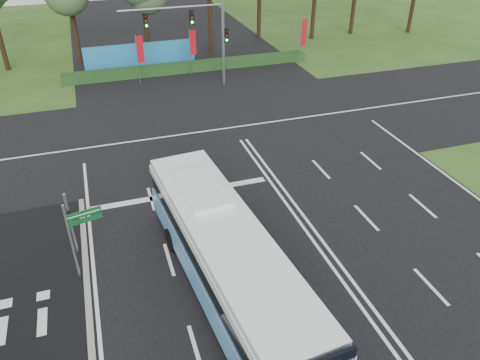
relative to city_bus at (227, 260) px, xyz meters
The scene contains 14 objects.
ground 5.80m from the city_bus, 30.28° to the left, with size 120.00×120.00×0.00m, color #2E521B.
road_main 5.79m from the city_bus, 30.28° to the left, with size 20.00×120.00×0.04m, color black.
road_cross 15.63m from the city_bus, 72.17° to the left, with size 120.00×14.00×0.05m, color black.
bike_path 7.96m from the city_bus, behind, with size 5.00×18.00×0.06m, color black.
kerb_strip 5.64m from the city_bus, behind, with size 0.25×18.00×0.12m, color gray.
city_bus is the anchor object (origin of this frame).
pedestrian_signal 7.27m from the city_bus, 141.25° to the left, with size 0.27×0.41×3.14m.
street_sign 6.12m from the city_bus, 150.49° to the left, with size 1.40×0.37×3.66m.
banner_flag_left 25.24m from the city_bus, 89.44° to the left, with size 0.60×0.19×4.15m.
banner_flag_mid 26.83m from the city_bus, 79.53° to the left, with size 0.58×0.09×3.94m.
banner_flag_right 29.50m from the city_bus, 59.77° to the left, with size 0.63×0.19×4.34m.
traffic_light_gantry 23.97m from the city_bus, 77.97° to the left, with size 8.41×0.28×7.00m.
hedge 27.72m from the city_bus, 80.12° to the left, with size 22.00×1.20×0.80m, color #153513.
blue_hoarding 29.79m from the city_bus, 88.55° to the left, with size 10.00×0.30×2.20m, color #1F74AB.
Camera 1 is at (-8.50, -15.84, 13.85)m, focal length 35.00 mm.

